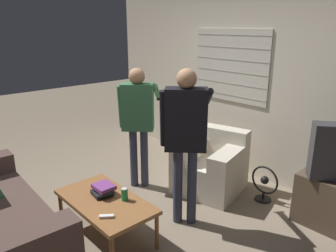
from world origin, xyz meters
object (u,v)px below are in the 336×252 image
soda_can (125,194)px  floor_fan (264,183)px  person_left_standing (138,114)px  armchair_beige (211,166)px  person_right_standing (186,129)px  spare_remote (106,216)px  book_stack (103,190)px  coffee_table (105,203)px

soda_can → floor_fan: soda_can is taller
person_left_standing → floor_fan: 1.78m
armchair_beige → person_left_standing: 1.16m
armchair_beige → soda_can: bearing=79.4°
floor_fan → soda_can: bearing=-108.1°
armchair_beige → person_right_standing: 1.12m
soda_can → floor_fan: (0.54, 1.67, -0.25)m
armchair_beige → spare_remote: bearing=83.5°
book_stack → spare_remote: bearing=-27.8°
person_right_standing → floor_fan: (0.34, 1.03, -0.84)m
person_right_standing → armchair_beige: bearing=66.6°
coffee_table → book_stack: book_stack is taller
person_left_standing → soda_can: size_ratio=12.47×
person_left_standing → person_right_standing: 1.02m
book_stack → spare_remote: 0.43m
coffee_table → person_left_standing: 1.30m
person_right_standing → spare_remote: 1.13m
person_left_standing → book_stack: (0.57, -0.89, -0.52)m
soda_can → book_stack: bearing=-157.0°
coffee_table → book_stack: bearing=157.0°
person_left_standing → coffee_table: bearing=-99.4°
coffee_table → person_left_standing: size_ratio=0.68×
person_left_standing → person_right_standing: (1.01, -0.16, 0.07)m
book_stack → spare_remote: (0.38, -0.20, -0.04)m
armchair_beige → coffee_table: bearing=74.0°
soda_can → spare_remote: (0.14, -0.30, -0.05)m
spare_remote → person_right_standing: bearing=124.2°
coffee_table → book_stack: 0.14m
coffee_table → person_left_standing: bearing=125.4°
person_right_standing → book_stack: size_ratio=6.78×
book_stack → soda_can: size_ratio=1.96×
floor_fan → person_left_standing: bearing=-146.9°
person_left_standing → spare_remote: bearing=-93.9°
spare_remote → book_stack: bearing=-169.9°
spare_remote → floor_fan: floor_fan is taller
person_right_standing → floor_fan: bearing=27.8°
person_left_standing → floor_fan: person_left_standing is taller
person_right_standing → book_stack: 1.04m
armchair_beige → coffee_table: armchair_beige is taller
coffee_table → floor_fan: 1.94m
person_right_standing → soda_can: size_ratio=13.28×
book_stack → floor_fan: book_stack is taller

